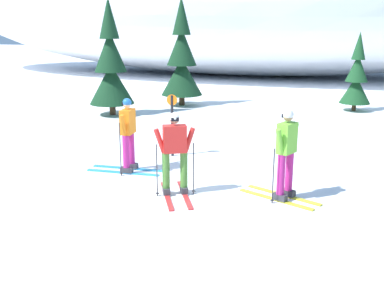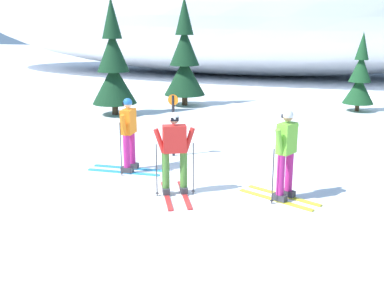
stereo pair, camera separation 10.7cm
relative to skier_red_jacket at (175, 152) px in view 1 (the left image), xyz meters
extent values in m
plane|color=white|center=(0.08, 0.52, -0.90)|extent=(120.00, 120.00, 0.00)
cube|color=red|center=(0.20, 0.00, -0.88)|extent=(0.81, 1.45, 0.03)
cube|color=red|center=(-0.12, -0.16, -0.88)|extent=(0.81, 1.45, 0.03)
cube|color=#38383D|center=(0.16, 0.09, -0.81)|extent=(0.25, 0.31, 0.12)
cube|color=#38383D|center=(-0.16, -0.08, -0.81)|extent=(0.25, 0.31, 0.12)
cylinder|color=#4C8433|center=(0.16, 0.09, -0.38)|extent=(0.15, 0.15, 0.74)
cylinder|color=#4C8433|center=(-0.16, -0.08, -0.38)|extent=(0.15, 0.15, 0.74)
cube|color=red|center=(0.00, 0.01, 0.26)|extent=(0.52, 0.42, 0.55)
cylinder|color=red|center=(0.24, 0.13, 0.20)|extent=(0.29, 0.21, 0.58)
cylinder|color=red|center=(-0.25, -0.12, 0.20)|extent=(0.29, 0.21, 0.58)
sphere|color=#A37556|center=(0.00, 0.01, 0.66)|extent=(0.19, 0.19, 0.19)
sphere|color=white|center=(0.00, 0.01, 0.69)|extent=(0.21, 0.21, 0.21)
cube|color=black|center=(0.03, -0.07, 0.67)|extent=(0.15, 0.10, 0.07)
cylinder|color=#2D2D33|center=(0.35, 0.12, -0.36)|extent=(0.02, 0.02, 1.08)
cylinder|color=#2D2D33|center=(0.35, 0.12, -0.84)|extent=(0.07, 0.07, 0.01)
cylinder|color=#2D2D33|center=(-0.30, -0.21, -0.36)|extent=(0.02, 0.02, 1.08)
cylinder|color=#2D2D33|center=(-0.30, -0.21, -0.84)|extent=(0.07, 0.07, 0.01)
cube|color=gold|center=(1.99, 0.29, -0.88)|extent=(1.55, 0.76, 0.03)
cube|color=gold|center=(2.11, 0.58, -0.88)|extent=(1.55, 0.76, 0.03)
cube|color=#38383D|center=(2.08, 0.25, -0.81)|extent=(0.31, 0.24, 0.12)
cube|color=#38383D|center=(2.21, 0.54, -0.81)|extent=(0.31, 0.24, 0.12)
cylinder|color=#B7237A|center=(2.08, 0.25, -0.35)|extent=(0.15, 0.15, 0.80)
cylinder|color=#B7237A|center=(2.21, 0.54, -0.35)|extent=(0.15, 0.15, 0.80)
cube|color=#75C638|center=(2.14, 0.39, 0.35)|extent=(0.38, 0.46, 0.59)
cylinder|color=#75C638|center=(2.04, 0.16, 0.30)|extent=(0.20, 0.29, 0.58)
cylinder|color=#75C638|center=(2.24, 0.62, 0.30)|extent=(0.20, 0.29, 0.58)
sphere|color=#A37556|center=(2.14, 0.39, 0.77)|extent=(0.19, 0.19, 0.19)
sphere|color=white|center=(2.14, 0.39, 0.80)|extent=(0.21, 0.21, 0.21)
cube|color=black|center=(2.07, 0.42, 0.78)|extent=(0.09, 0.15, 0.07)
cylinder|color=#2D2D33|center=(1.95, 0.11, -0.35)|extent=(0.02, 0.02, 1.09)
cylinder|color=#2D2D33|center=(1.95, 0.11, -0.84)|extent=(0.07, 0.07, 0.01)
cylinder|color=#2D2D33|center=(2.22, 0.73, -0.35)|extent=(0.02, 0.02, 1.09)
cylinder|color=#2D2D33|center=(2.22, 0.73, -0.84)|extent=(0.07, 0.07, 0.01)
cube|color=#2893CC|center=(-1.62, 0.91, -0.88)|extent=(1.77, 0.22, 0.03)
cube|color=#2893CC|center=(-1.64, 1.25, -0.88)|extent=(1.77, 0.22, 0.03)
cube|color=#38383D|center=(-1.52, 0.92, -0.81)|extent=(0.29, 0.16, 0.12)
cube|color=#38383D|center=(-1.54, 1.26, -0.81)|extent=(0.29, 0.16, 0.12)
cylinder|color=#B7237A|center=(-1.52, 0.92, -0.36)|extent=(0.15, 0.15, 0.76)
cylinder|color=#B7237A|center=(-1.54, 1.26, -0.36)|extent=(0.15, 0.15, 0.76)
cube|color=orange|center=(-1.53, 1.09, 0.30)|extent=(0.27, 0.44, 0.57)
cylinder|color=orange|center=(-1.52, 0.83, 0.24)|extent=(0.12, 0.28, 0.58)
cylinder|color=orange|center=(-1.55, 1.35, 0.24)|extent=(0.12, 0.28, 0.58)
sphere|color=beige|center=(-1.53, 1.09, 0.71)|extent=(0.19, 0.19, 0.19)
sphere|color=#2366B2|center=(-1.53, 1.09, 0.74)|extent=(0.21, 0.21, 0.21)
cube|color=black|center=(-1.61, 1.08, 0.72)|extent=(0.05, 0.15, 0.07)
cylinder|color=#2D2D33|center=(-1.57, 0.73, -0.28)|extent=(0.02, 0.02, 1.24)
cylinder|color=#2D2D33|center=(-1.57, 0.73, -0.84)|extent=(0.07, 0.07, 0.01)
cylinder|color=#2D2D33|center=(-1.62, 1.44, -0.28)|extent=(0.02, 0.02, 1.24)
cylinder|color=#2D2D33|center=(-1.62, 1.44, -0.84)|extent=(0.07, 0.07, 0.01)
cylinder|color=#47301E|center=(-5.15, 7.31, -0.60)|extent=(0.24, 0.24, 0.59)
cone|color=#14381E|center=(-5.15, 7.31, 0.30)|extent=(1.68, 1.68, 1.51)
cone|color=#14381E|center=(-5.15, 7.31, 1.50)|extent=(1.21, 1.21, 1.51)
cone|color=#14381E|center=(-5.15, 7.31, 2.71)|extent=(0.74, 0.74, 1.51)
cylinder|color=#47301E|center=(-3.31, 10.15, -0.59)|extent=(0.24, 0.24, 0.61)
cone|color=#14381E|center=(-3.31, 10.15, 0.34)|extent=(1.74, 1.74, 1.56)
cone|color=#14381E|center=(-3.31, 10.15, 1.58)|extent=(1.25, 1.25, 1.56)
cone|color=#14381E|center=(-3.31, 10.15, 2.83)|extent=(0.77, 0.77, 1.56)
cylinder|color=#47301E|center=(3.70, 10.99, -0.69)|extent=(0.17, 0.17, 0.42)
cone|color=#194723|center=(3.70, 10.99, -0.05)|extent=(1.20, 1.20, 1.07)
cone|color=#194723|center=(3.70, 10.99, 0.81)|extent=(0.86, 0.86, 1.07)
cone|color=#194723|center=(3.70, 10.99, 1.67)|extent=(0.53, 0.53, 1.07)
cylinder|color=black|center=(-1.02, 2.64, -0.09)|extent=(0.07, 0.07, 1.60)
cylinder|color=orange|center=(-1.02, 2.64, 0.59)|extent=(0.28, 0.02, 0.28)
camera|label=1|loc=(2.97, -8.23, 2.44)|focal=42.72mm
camera|label=2|loc=(3.07, -8.20, 2.44)|focal=42.72mm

